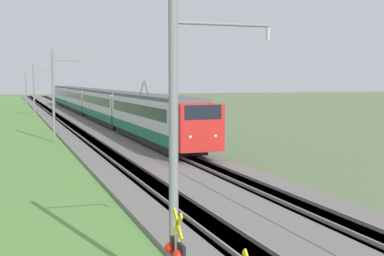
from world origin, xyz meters
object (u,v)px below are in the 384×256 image
at_px(catenary_mast_mid, 54,95).
at_px(catenary_mast_distant, 26,88).
at_px(catenary_mast_far, 34,90).
at_px(catenary_mast_near, 176,140).
at_px(passenger_train, 92,101).

bearing_deg(catenary_mast_mid, catenary_mast_distant, -0.00).
distance_m(catenary_mast_mid, catenary_mast_far, 33.82).
bearing_deg(catenary_mast_near, catenary_mast_far, 0.00).
relative_size(catenary_mast_near, catenary_mast_mid, 0.96).
bearing_deg(catenary_mast_far, catenary_mast_distant, -0.00).
bearing_deg(catenary_mast_distant, catenary_mast_mid, 180.00).
relative_size(passenger_train, catenary_mast_near, 11.48).
height_order(catenary_mast_near, catenary_mast_far, catenary_mast_far).
distance_m(catenary_mast_near, catenary_mast_distant, 101.46).
xyz_separation_m(catenary_mast_near, catenary_mast_mid, (33.82, 0.00, 0.17)).
distance_m(passenger_train, catenary_mast_distant, 41.57).
height_order(catenary_mast_near, catenary_mast_distant, catenary_mast_near).
bearing_deg(passenger_train, catenary_mast_distant, -170.10).
bearing_deg(passenger_train, catenary_mast_far, -134.87).
bearing_deg(catenary_mast_mid, catenary_mast_far, -0.00).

